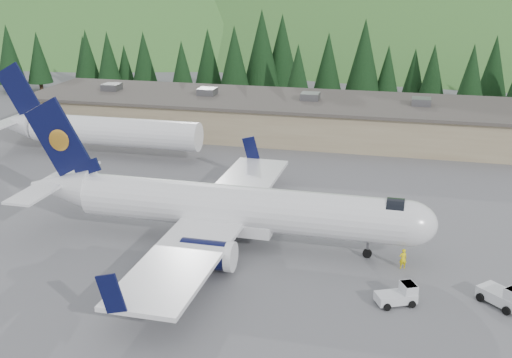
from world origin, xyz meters
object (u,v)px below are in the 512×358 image
(airliner, at_px, (228,208))
(terminal_building, at_px, (275,115))
(baggage_tug_a, at_px, (399,295))
(second_airliner, at_px, (94,130))
(ramp_worker, at_px, (403,259))
(baggage_tug_b, at_px, (506,296))

(airliner, xyz_separation_m, terminal_building, (-3.94, 37.99, -0.61))
(airliner, height_order, baggage_tug_a, airliner)
(second_airliner, xyz_separation_m, baggage_tug_a, (38.71, -29.24, -2.65))
(airliner, height_order, terminal_building, airliner)
(second_airliner, height_order, baggage_tug_a, second_airliner)
(second_airliner, bearing_deg, ramp_worker, -31.17)
(baggage_tug_b, relative_size, terminal_building, 0.05)
(second_airliner, xyz_separation_m, terminal_building, (19.91, 16.00, -0.70))
(baggage_tug_b, distance_m, terminal_building, 51.12)
(baggage_tug_a, distance_m, baggage_tug_b, 7.49)
(baggage_tug_a, bearing_deg, ramp_worker, 63.23)
(terminal_building, height_order, ramp_worker, terminal_building)
(terminal_building, relative_size, ramp_worker, 41.68)
(airliner, distance_m, terminal_building, 38.19)
(airliner, bearing_deg, baggage_tug_b, -14.10)
(second_airliner, bearing_deg, baggage_tug_b, -31.18)
(airliner, relative_size, baggage_tug_b, 10.22)
(second_airliner, relative_size, terminal_building, 0.39)
(airliner, distance_m, ramp_worker, 15.22)
(baggage_tug_a, xyz_separation_m, ramp_worker, (0.10, 5.76, 0.18))
(baggage_tug_a, bearing_deg, terminal_building, 86.83)
(baggage_tug_a, relative_size, baggage_tug_b, 0.89)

